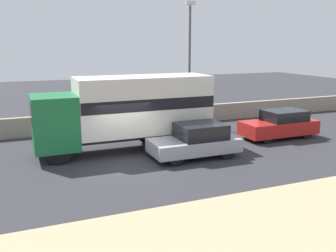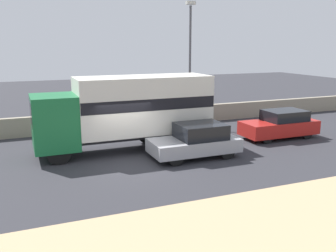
{
  "view_description": "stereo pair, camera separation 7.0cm",
  "coord_description": "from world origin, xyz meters",
  "px_view_note": "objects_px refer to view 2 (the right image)",
  "views": [
    {
      "loc": [
        -4.42,
        -15.0,
        5.12
      ],
      "look_at": [
        2.13,
        0.86,
        1.3
      ],
      "focal_mm": 40.0,
      "sensor_mm": 36.0,
      "label": 1
    },
    {
      "loc": [
        -4.36,
        -15.03,
        5.12
      ],
      "look_at": [
        2.13,
        0.86,
        1.3
      ],
      "focal_mm": 40.0,
      "sensor_mm": 36.0,
      "label": 2
    }
  ],
  "objects_px": {
    "street_lamp": "(190,56)",
    "box_truck": "(129,109)",
    "car_sedan_second": "(280,125)",
    "car_hatchback": "(196,141)"
  },
  "relations": [
    {
      "from": "street_lamp",
      "to": "car_hatchback",
      "type": "height_order",
      "value": "street_lamp"
    },
    {
      "from": "car_hatchback",
      "to": "car_sedan_second",
      "type": "relative_size",
      "value": 0.95
    },
    {
      "from": "car_hatchback",
      "to": "car_sedan_second",
      "type": "distance_m",
      "value": 6.02
    },
    {
      "from": "street_lamp",
      "to": "box_truck",
      "type": "relative_size",
      "value": 0.9
    },
    {
      "from": "street_lamp",
      "to": "car_sedan_second",
      "type": "height_order",
      "value": "street_lamp"
    },
    {
      "from": "street_lamp",
      "to": "car_hatchback",
      "type": "xyz_separation_m",
      "value": [
        -2.5,
        -6.01,
        -3.55
      ]
    },
    {
      "from": "box_truck",
      "to": "car_hatchback",
      "type": "height_order",
      "value": "box_truck"
    },
    {
      "from": "car_sedan_second",
      "to": "car_hatchback",
      "type": "bearing_deg",
      "value": 13.66
    },
    {
      "from": "street_lamp",
      "to": "box_truck",
      "type": "bearing_deg",
      "value": -142.75
    },
    {
      "from": "box_truck",
      "to": "car_sedan_second",
      "type": "height_order",
      "value": "box_truck"
    }
  ]
}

